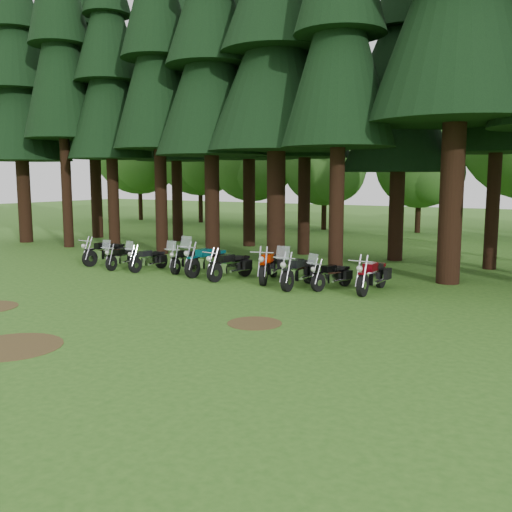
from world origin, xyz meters
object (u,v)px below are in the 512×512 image
object	(u,v)px
motorcycle_6	(269,267)
motorcycle_1	(122,258)
motorcycle_5	(230,266)
motorcycle_9	(372,277)
motorcycle_3	(184,260)
motorcycle_2	(148,260)
motorcycle_7	(299,272)
motorcycle_0	(106,253)
motorcycle_4	(207,261)
motorcycle_8	(332,276)

from	to	relation	value
motorcycle_6	motorcycle_1	bearing A→B (deg)	167.65
motorcycle_5	motorcycle_6	bearing A→B (deg)	26.20
motorcycle_5	motorcycle_9	size ratio (longest dim) A/B	0.94
motorcycle_1	motorcycle_3	world-z (taller)	motorcycle_3
motorcycle_1	motorcycle_5	xyz separation A→B (m)	(5.16, 0.22, 0.05)
motorcycle_3	motorcycle_6	xyz separation A→B (m)	(3.87, -0.05, 0.07)
motorcycle_1	motorcycle_5	distance (m)	5.17
motorcycle_2	motorcycle_7	world-z (taller)	motorcycle_7
motorcycle_0	motorcycle_6	distance (m)	7.91
motorcycle_2	motorcycle_3	world-z (taller)	motorcycle_3
motorcycle_0	motorcycle_2	world-z (taller)	motorcycle_2
motorcycle_4	motorcycle_5	world-z (taller)	motorcycle_4
motorcycle_1	motorcycle_2	xyz separation A→B (m)	(1.30, 0.13, 0.00)
motorcycle_1	motorcycle_7	size ratio (longest dim) A/B	0.83
motorcycle_0	motorcycle_3	xyz separation A→B (m)	(4.04, 0.26, -0.04)
motorcycle_2	motorcycle_6	size ratio (longest dim) A/B	0.84
motorcycle_2	motorcycle_9	distance (m)	9.09
motorcycle_0	motorcycle_4	xyz separation A→B (m)	(5.24, 0.12, 0.05)
motorcycle_1	motorcycle_4	xyz separation A→B (m)	(3.88, 0.54, 0.11)
motorcycle_2	motorcycle_4	bearing A→B (deg)	14.26
motorcycle_9	motorcycle_3	bearing A→B (deg)	-179.84
motorcycle_5	motorcycle_6	size ratio (longest dim) A/B	0.93
motorcycle_1	motorcycle_9	xyz separation A→B (m)	(10.37, 0.68, 0.08)
motorcycle_8	motorcycle_3	bearing A→B (deg)	-165.79
motorcycle_7	motorcycle_6	bearing A→B (deg)	159.77
motorcycle_7	motorcycle_8	xyz separation A→B (m)	(1.05, 0.36, -0.09)
motorcycle_5	motorcycle_7	world-z (taller)	motorcycle_7
motorcycle_9	motorcycle_2	bearing A→B (deg)	-176.36
motorcycle_1	motorcycle_6	bearing A→B (deg)	-1.50
motorcycle_2	motorcycle_9	world-z (taller)	motorcycle_2
motorcycle_1	motorcycle_3	size ratio (longest dim) A/B	0.95
motorcycle_0	motorcycle_6	world-z (taller)	motorcycle_6
motorcycle_2	motorcycle_5	size ratio (longest dim) A/B	0.90
motorcycle_6	motorcycle_2	bearing A→B (deg)	167.61
motorcycle_1	motorcycle_8	world-z (taller)	motorcycle_8
motorcycle_3	motorcycle_7	world-z (taller)	motorcycle_7
motorcycle_0	motorcycle_9	distance (m)	11.74
motorcycle_2	motorcycle_1	bearing A→B (deg)	-169.24
motorcycle_3	motorcycle_6	distance (m)	3.87
motorcycle_6	motorcycle_9	distance (m)	3.83
motorcycle_0	motorcycle_7	distance (m)	9.36
motorcycle_1	motorcycle_8	distance (m)	9.05
motorcycle_0	motorcycle_8	bearing A→B (deg)	5.73
motorcycle_1	motorcycle_0	bearing A→B (deg)	155.90
motorcycle_8	motorcycle_0	bearing A→B (deg)	-163.68
motorcycle_3	motorcycle_5	world-z (taller)	motorcycle_3
motorcycle_1	motorcycle_2	size ratio (longest dim) A/B	0.99
motorcycle_3	motorcycle_9	size ratio (longest dim) A/B	0.88
motorcycle_2	motorcycle_6	world-z (taller)	motorcycle_2
motorcycle_3	motorcycle_7	distance (m)	5.34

